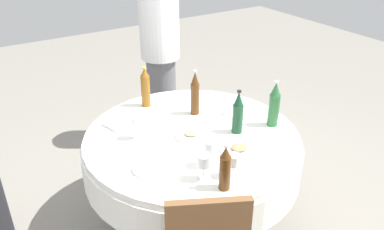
{
  "coord_description": "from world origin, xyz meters",
  "views": [
    {
      "loc": [
        -1.15,
        -1.81,
        2.03
      ],
      "look_at": [
        0.0,
        0.0,
        0.88
      ],
      "focal_mm": 36.8,
      "sensor_mm": 36.0,
      "label": 1
    }
  ],
  "objects_px": {
    "plate_rear": "(238,112)",
    "bottle_brown_inner": "(195,94)",
    "wine_glass_left": "(136,122)",
    "bottle_brown_mid": "(225,169)",
    "dining_table": "(192,154)",
    "wine_glass_right": "(204,162)",
    "bottle_dark_green_far": "(238,113)",
    "plate_outer": "(239,149)",
    "wine_glass_near": "(234,161)",
    "bottle_amber_near": "(145,88)",
    "plate_east": "(150,167)",
    "person_mid": "(161,59)",
    "bottle_green_north": "(274,105)",
    "plate_front": "(192,135)",
    "wine_glass_north": "(210,149)"
  },
  "relations": [
    {
      "from": "wine_glass_left",
      "to": "bottle_brown_inner",
      "type": "bearing_deg",
      "value": 10.47
    },
    {
      "from": "bottle_brown_inner",
      "to": "wine_glass_north",
      "type": "height_order",
      "value": "bottle_brown_inner"
    },
    {
      "from": "wine_glass_left",
      "to": "bottle_brown_mid",
      "type": "bearing_deg",
      "value": -76.35
    },
    {
      "from": "bottle_dark_green_far",
      "to": "wine_glass_north",
      "type": "xyz_separation_m",
      "value": [
        -0.36,
        -0.21,
        -0.02
      ]
    },
    {
      "from": "bottle_brown_inner",
      "to": "plate_rear",
      "type": "relative_size",
      "value": 1.45
    },
    {
      "from": "dining_table",
      "to": "wine_glass_north",
      "type": "distance_m",
      "value": 0.44
    },
    {
      "from": "plate_rear",
      "to": "plate_front",
      "type": "height_order",
      "value": "plate_front"
    },
    {
      "from": "bottle_brown_inner",
      "to": "plate_outer",
      "type": "height_order",
      "value": "bottle_brown_inner"
    },
    {
      "from": "bottle_brown_inner",
      "to": "bottle_green_north",
      "type": "xyz_separation_m",
      "value": [
        0.35,
        -0.41,
        -0.0
      ]
    },
    {
      "from": "plate_east",
      "to": "bottle_brown_mid",
      "type": "bearing_deg",
      "value": -55.54
    },
    {
      "from": "bottle_dark_green_far",
      "to": "bottle_brown_inner",
      "type": "relative_size",
      "value": 0.91
    },
    {
      "from": "wine_glass_right",
      "to": "person_mid",
      "type": "bearing_deg",
      "value": 69.6
    },
    {
      "from": "dining_table",
      "to": "wine_glass_right",
      "type": "height_order",
      "value": "wine_glass_right"
    },
    {
      "from": "plate_rear",
      "to": "bottle_brown_inner",
      "type": "bearing_deg",
      "value": 149.39
    },
    {
      "from": "plate_rear",
      "to": "plate_front",
      "type": "bearing_deg",
      "value": -167.93
    },
    {
      "from": "bottle_dark_green_far",
      "to": "plate_outer",
      "type": "xyz_separation_m",
      "value": [
        -0.13,
        -0.18,
        -0.12
      ]
    },
    {
      "from": "wine_glass_near",
      "to": "plate_rear",
      "type": "height_order",
      "value": "wine_glass_near"
    },
    {
      "from": "dining_table",
      "to": "person_mid",
      "type": "distance_m",
      "value": 1.2
    },
    {
      "from": "dining_table",
      "to": "plate_rear",
      "type": "bearing_deg",
      "value": 10.24
    },
    {
      "from": "bottle_amber_near",
      "to": "plate_east",
      "type": "bearing_deg",
      "value": -114.95
    },
    {
      "from": "plate_front",
      "to": "bottle_amber_near",
      "type": "bearing_deg",
      "value": 95.03
    },
    {
      "from": "bottle_dark_green_far",
      "to": "plate_front",
      "type": "distance_m",
      "value": 0.32
    },
    {
      "from": "bottle_brown_mid",
      "to": "wine_glass_right",
      "type": "distance_m",
      "value": 0.13
    },
    {
      "from": "plate_rear",
      "to": "plate_outer",
      "type": "xyz_separation_m",
      "value": [
        -0.29,
        -0.39,
        0.0
      ]
    },
    {
      "from": "plate_east",
      "to": "person_mid",
      "type": "relative_size",
      "value": 0.13
    },
    {
      "from": "bottle_brown_mid",
      "to": "wine_glass_right",
      "type": "bearing_deg",
      "value": 111.13
    },
    {
      "from": "bottle_amber_near",
      "to": "wine_glass_near",
      "type": "distance_m",
      "value": 1.01
    },
    {
      "from": "plate_east",
      "to": "person_mid",
      "type": "distance_m",
      "value": 1.51
    },
    {
      "from": "plate_front",
      "to": "dining_table",
      "type": "bearing_deg",
      "value": 54.72
    },
    {
      "from": "wine_glass_near",
      "to": "person_mid",
      "type": "distance_m",
      "value": 1.65
    },
    {
      "from": "bottle_dark_green_far",
      "to": "person_mid",
      "type": "xyz_separation_m",
      "value": [
        0.11,
        1.24,
        -0.05
      ]
    },
    {
      "from": "bottle_amber_near",
      "to": "bottle_brown_mid",
      "type": "bearing_deg",
      "value": -94.68
    },
    {
      "from": "bottle_amber_near",
      "to": "wine_glass_right",
      "type": "relative_size",
      "value": 1.96
    },
    {
      "from": "wine_glass_north",
      "to": "plate_front",
      "type": "relative_size",
      "value": 0.75
    },
    {
      "from": "bottle_amber_near",
      "to": "person_mid",
      "type": "relative_size",
      "value": 0.19
    },
    {
      "from": "bottle_brown_inner",
      "to": "plate_outer",
      "type": "bearing_deg",
      "value": -93.69
    },
    {
      "from": "bottle_amber_near",
      "to": "wine_glass_right",
      "type": "distance_m",
      "value": 0.96
    },
    {
      "from": "bottle_brown_mid",
      "to": "wine_glass_north",
      "type": "height_order",
      "value": "bottle_brown_mid"
    },
    {
      "from": "dining_table",
      "to": "person_mid",
      "type": "bearing_deg",
      "value": 71.28
    },
    {
      "from": "bottle_dark_green_far",
      "to": "plate_outer",
      "type": "height_order",
      "value": "bottle_dark_green_far"
    },
    {
      "from": "bottle_brown_mid",
      "to": "dining_table",
      "type": "bearing_deg",
      "value": 74.83
    },
    {
      "from": "bottle_dark_green_far",
      "to": "bottle_green_north",
      "type": "distance_m",
      "value": 0.26
    },
    {
      "from": "plate_front",
      "to": "plate_rear",
      "type": "bearing_deg",
      "value": 12.07
    },
    {
      "from": "wine_glass_north",
      "to": "plate_east",
      "type": "xyz_separation_m",
      "value": [
        -0.29,
        0.15,
        -0.1
      ]
    },
    {
      "from": "wine_glass_near",
      "to": "dining_table",
      "type": "bearing_deg",
      "value": 84.59
    },
    {
      "from": "wine_glass_left",
      "to": "plate_east",
      "type": "xyz_separation_m",
      "value": [
        -0.08,
        -0.33,
        -0.11
      ]
    },
    {
      "from": "bottle_brown_inner",
      "to": "bottle_amber_near",
      "type": "height_order",
      "value": "bottle_brown_inner"
    },
    {
      "from": "bottle_brown_inner",
      "to": "wine_glass_left",
      "type": "bearing_deg",
      "value": -169.53
    },
    {
      "from": "bottle_dark_green_far",
      "to": "plate_east",
      "type": "bearing_deg",
      "value": -174.62
    },
    {
      "from": "plate_rear",
      "to": "plate_outer",
      "type": "distance_m",
      "value": 0.49
    }
  ]
}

